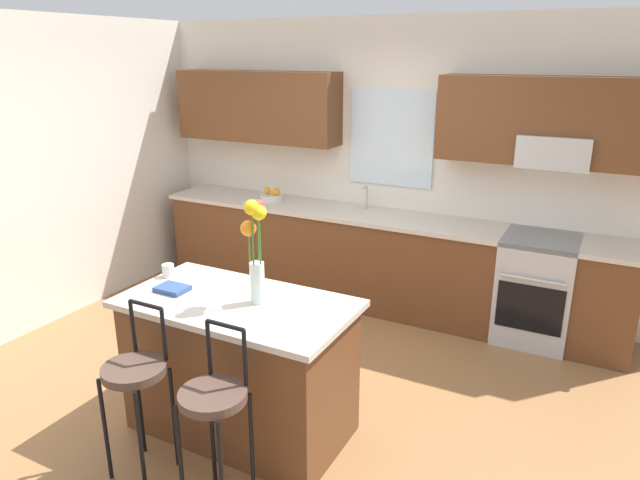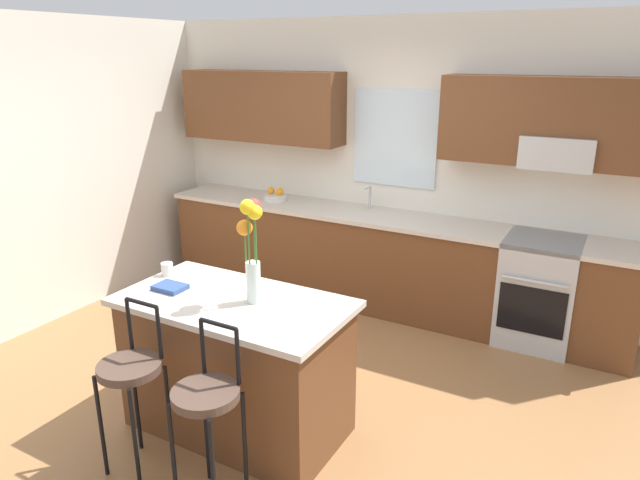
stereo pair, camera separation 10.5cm
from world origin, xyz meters
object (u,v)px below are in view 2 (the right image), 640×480
at_px(mug_ceramic, 167,269).
at_px(cookbook, 170,287).
at_px(flower_vase, 251,243).
at_px(oven_range, 538,291).
at_px(bar_stool_near, 131,375).
at_px(kitchen_island, 236,365).
at_px(bar_stool_middle, 207,402).
at_px(fruit_bowl_oranges, 276,196).

xyz_separation_m(mug_ceramic, cookbook, (0.19, -0.18, -0.03)).
bearing_deg(flower_vase, mug_ceramic, 174.56).
distance_m(oven_range, flower_vase, 2.71).
xyz_separation_m(bar_stool_near, mug_ceramic, (-0.37, 0.72, 0.33)).
distance_m(kitchen_island, bar_stool_near, 0.69).
bearing_deg(cookbook, flower_vase, 10.14).
height_order(flower_vase, cookbook, flower_vase).
height_order(bar_stool_near, mug_ceramic, bar_stool_near).
height_order(bar_stool_middle, mug_ceramic, bar_stool_middle).
distance_m(mug_ceramic, fruit_bowl_oranges, 2.19).
bearing_deg(mug_ceramic, kitchen_island, -9.80).
distance_m(bar_stool_near, cookbook, 0.64).
bearing_deg(bar_stool_middle, cookbook, 143.46).
height_order(kitchen_island, bar_stool_middle, bar_stool_middle).
bearing_deg(mug_ceramic, cookbook, -43.10).
bearing_deg(fruit_bowl_oranges, flower_vase, -59.79).
relative_size(bar_stool_middle, fruit_bowl_oranges, 4.34).
xyz_separation_m(flower_vase, fruit_bowl_oranges, (-1.28, 2.20, -0.34)).
distance_m(bar_stool_near, flower_vase, 1.01).
bearing_deg(bar_stool_middle, kitchen_island, 114.38).
relative_size(mug_ceramic, fruit_bowl_oranges, 0.37).
bearing_deg(oven_range, flower_vase, -122.21).
xyz_separation_m(bar_stool_near, cookbook, (-0.18, 0.54, 0.30)).
distance_m(oven_range, bar_stool_middle, 3.08).
xyz_separation_m(flower_vase, cookbook, (-0.58, -0.10, -0.37)).
height_order(bar_stool_middle, cookbook, bar_stool_middle).
relative_size(kitchen_island, mug_ceramic, 16.11).
relative_size(bar_stool_near, cookbook, 5.21).
bearing_deg(kitchen_island, oven_range, 55.90).
bearing_deg(oven_range, fruit_bowl_oranges, 179.47).
bearing_deg(oven_range, mug_ceramic, -135.56).
height_order(oven_range, flower_vase, flower_vase).
height_order(bar_stool_near, flower_vase, flower_vase).
bearing_deg(bar_stool_middle, fruit_bowl_oranges, 116.65).
bearing_deg(oven_range, bar_stool_middle, -113.45).
height_order(kitchen_island, mug_ceramic, mug_ceramic).
xyz_separation_m(bar_stool_near, bar_stool_middle, (0.55, 0.00, 0.00)).
distance_m(bar_stool_near, fruit_bowl_oranges, 2.99).
xyz_separation_m(kitchen_island, bar_stool_middle, (0.28, -0.61, 0.17)).
relative_size(flower_vase, fruit_bowl_oranges, 2.73).
relative_size(bar_stool_middle, cookbook, 5.21).
height_order(oven_range, fruit_bowl_oranges, fruit_bowl_oranges).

